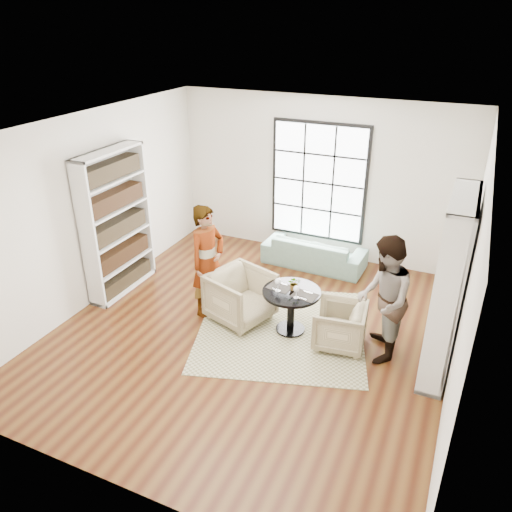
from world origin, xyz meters
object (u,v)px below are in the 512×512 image
at_px(armchair_left, 241,297).
at_px(person_left, 208,261).
at_px(wine_glass_left, 278,282).
at_px(wine_glass_right, 296,289).
at_px(armchair_right, 340,326).
at_px(flower_centerpiece, 294,283).
at_px(sofa, 314,252).
at_px(person_right, 383,300).
at_px(pedestal_table, 291,302).

relative_size(armchair_left, person_left, 0.49).
xyz_separation_m(wine_glass_left, wine_glass_right, (0.31, -0.07, -0.01)).
xyz_separation_m(armchair_right, flower_centerpiece, (-0.73, 0.11, 0.46)).
height_order(sofa, flower_centerpiece, flower_centerpiece).
height_order(armchair_right, flower_centerpiece, flower_centerpiece).
height_order(armchair_right, person_right, person_right).
xyz_separation_m(armchair_right, wine_glass_right, (-0.63, -0.10, 0.50)).
height_order(armchair_left, person_left, person_left).
height_order(person_right, wine_glass_right, person_right).
xyz_separation_m(armchair_right, person_right, (0.55, 0.00, 0.56)).
bearing_deg(pedestal_table, armchair_right, -3.91).
bearing_deg(armchair_right, wine_glass_right, -87.88).
bearing_deg(person_left, person_right, -74.06).
relative_size(wine_glass_left, flower_centerpiece, 1.03).
bearing_deg(flower_centerpiece, armchair_left, -175.05).
bearing_deg(armchair_left, wine_glass_left, -77.83).
distance_m(pedestal_table, person_left, 1.42).
distance_m(armchair_right, person_left, 2.19).
bearing_deg(person_right, wine_glass_left, -101.93).
relative_size(pedestal_table, person_left, 0.48).
bearing_deg(armchair_left, pedestal_table, -70.50).
xyz_separation_m(wine_glass_left, flower_centerpiece, (0.20, 0.14, -0.05)).
xyz_separation_m(pedestal_table, armchair_right, (0.75, -0.05, -0.17)).
height_order(sofa, person_right, person_right).
height_order(pedestal_table, sofa, pedestal_table).
xyz_separation_m(armchair_left, wine_glass_left, (0.63, -0.07, 0.43)).
height_order(sofa, armchair_right, armchair_right).
height_order(pedestal_table, armchair_right, pedestal_table).
xyz_separation_m(person_left, wine_glass_right, (1.48, -0.14, -0.07)).
height_order(person_right, wine_glass_left, person_right).
relative_size(armchair_right, wine_glass_left, 3.40).
distance_m(person_left, wine_glass_right, 1.49).
relative_size(person_left, wine_glass_right, 9.20).
height_order(wine_glass_left, wine_glass_right, wine_glass_left).
bearing_deg(armchair_left, person_right, -72.39).
bearing_deg(armchair_left, wine_glass_right, -79.95).
distance_m(pedestal_table, wine_glass_left, 0.39).
distance_m(armchair_right, flower_centerpiece, 0.87).
height_order(armchair_left, wine_glass_right, wine_glass_right).
height_order(pedestal_table, flower_centerpiece, flower_centerpiece).
bearing_deg(person_left, armchair_left, -73.21).
height_order(armchair_left, armchair_right, armchair_left).
relative_size(armchair_left, armchair_right, 1.22).
relative_size(wine_glass_right, flower_centerpiece, 0.95).
bearing_deg(person_left, wine_glass_right, -78.67).
bearing_deg(wine_glass_right, sofa, 101.54).
height_order(armchair_right, person_left, person_left).
bearing_deg(sofa, flower_centerpiece, 102.11).
relative_size(pedestal_table, armchair_left, 0.98).
distance_m(pedestal_table, person_right, 1.36).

